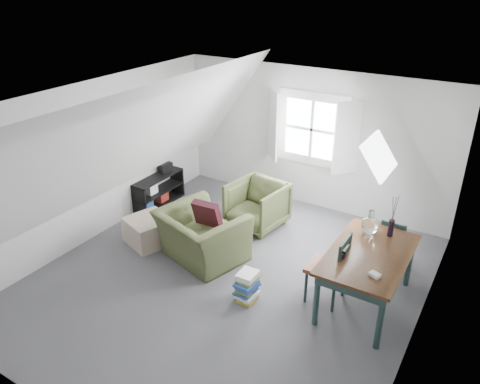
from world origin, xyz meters
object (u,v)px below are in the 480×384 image
Objects in this scene: ottoman at (149,230)px; dining_chair_far at (393,243)px; dining_chair_near at (330,267)px; dining_table at (369,260)px; armchair_near at (203,257)px; media_shelf at (157,192)px; magazine_stack at (247,287)px; armchair_far at (257,225)px.

ottoman is 3.71m from dining_chair_far.
dining_chair_near is (-0.51, -1.14, 0.08)m from dining_chair_far.
dining_table is 0.50m from dining_chair_near.
dining_chair_far is at bearing -138.66° from armchair_near.
magazine_stack is at bearing -23.29° from media_shelf.
armchair_far is at bearing -18.80° from dining_chair_far.
dining_chair_near is 1.10m from magazine_stack.
armchair_near is 2.53m from dining_table.
media_shelf is at bearing -106.93° from dining_chair_near.
media_shelf is 2.70× the size of magazine_stack.
dining_table reaches higher than magazine_stack.
media_shelf reaches higher than armchair_far.
ottoman is at bearing 20.26° from armchair_near.
magazine_stack is at bearing -61.55° from dining_chair_near.
armchair_far is at bearing 48.77° from ottoman.
magazine_stack reaches higher than armchair_far.
dining_chair_near is at bearing 2.35° from ottoman.
dining_table is at bearing -17.25° from armchair_far.
armchair_far is 1.03× the size of dining_chair_far.
media_shelf is (-1.75, 1.00, 0.25)m from armchair_near.
dining_chair_far reaches higher than armchair_far.
armchair_near is 1.08× the size of media_shelf.
dining_chair_far is 2.06× the size of magazine_stack.
dining_chair_near is at bearing -162.67° from armchair_near.
dining_chair_near is (1.78, -1.24, 0.52)m from armchair_far.
dining_chair_near reaches higher than magazine_stack.
armchair_far is (0.21, 1.29, 0.00)m from armchair_near.
dining_chair_far is 4.25m from media_shelf.
armchair_far is 2.00m from magazine_stack.
ottoman is 0.76× the size of dining_chair_far.
ottoman is 3.45m from dining_table.
armchair_far is at bearing 151.42° from dining_table.
dining_chair_far is 0.84× the size of dining_chair_near.
media_shelf reaches higher than armchair_near.
armchair_far is 0.55× the size of dining_table.
dining_table is 1.60m from magazine_stack.
dining_table is at bearing 109.84° from dining_chair_near.
dining_chair_near is 2.45× the size of magazine_stack.
armchair_far is at bearing 13.02° from media_shelf.
armchair_near is 1.21m from magazine_stack.
armchair_near is 1.01m from ottoman.
dining_chair_far is (2.50, 1.19, 0.44)m from armchair_near.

